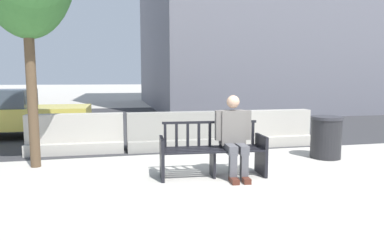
{
  "coord_description": "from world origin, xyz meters",
  "views": [
    {
      "loc": [
        -1.89,
        -4.34,
        1.57
      ],
      "look_at": [
        -0.35,
        2.37,
        0.75
      ],
      "focal_mm": 32.0,
      "sensor_mm": 36.0,
      "label": 1
    }
  ],
  "objects_px": {
    "car_taxi_near": "(0,114)",
    "jersey_barrier_centre": "(172,134)",
    "trash_bin": "(326,137)",
    "delivery_truck": "(314,77)",
    "jersey_barrier_right": "(269,131)",
    "street_bench": "(212,152)",
    "jersey_barrier_left": "(76,137)",
    "seated_person": "(234,134)"
  },
  "relations": [
    {
      "from": "street_bench",
      "to": "jersey_barrier_right",
      "type": "xyz_separation_m",
      "value": [
        2.07,
        2.25,
        -0.06
      ]
    },
    {
      "from": "delivery_truck",
      "to": "trash_bin",
      "type": "xyz_separation_m",
      "value": [
        -4.84,
        -8.12,
        -1.27
      ]
    },
    {
      "from": "seated_person",
      "to": "trash_bin",
      "type": "relative_size",
      "value": 1.57
    },
    {
      "from": "jersey_barrier_right",
      "to": "seated_person",
      "type": "bearing_deg",
      "value": -126.58
    },
    {
      "from": "seated_person",
      "to": "jersey_barrier_left",
      "type": "distance_m",
      "value": 3.67
    },
    {
      "from": "street_bench",
      "to": "jersey_barrier_centre",
      "type": "height_order",
      "value": "street_bench"
    },
    {
      "from": "jersey_barrier_centre",
      "to": "trash_bin",
      "type": "relative_size",
      "value": 2.4
    },
    {
      "from": "jersey_barrier_left",
      "to": "jersey_barrier_right",
      "type": "relative_size",
      "value": 1.0
    },
    {
      "from": "delivery_truck",
      "to": "car_taxi_near",
      "type": "bearing_deg",
      "value": -161.63
    },
    {
      "from": "car_taxi_near",
      "to": "trash_bin",
      "type": "height_order",
      "value": "car_taxi_near"
    },
    {
      "from": "jersey_barrier_centre",
      "to": "trash_bin",
      "type": "bearing_deg",
      "value": -28.36
    },
    {
      "from": "trash_bin",
      "to": "delivery_truck",
      "type": "bearing_deg",
      "value": 59.17
    },
    {
      "from": "car_taxi_near",
      "to": "trash_bin",
      "type": "relative_size",
      "value": 5.48
    },
    {
      "from": "jersey_barrier_left",
      "to": "street_bench",
      "type": "bearing_deg",
      "value": -45.42
    },
    {
      "from": "delivery_truck",
      "to": "street_bench",
      "type": "bearing_deg",
      "value": -129.98
    },
    {
      "from": "seated_person",
      "to": "jersey_barrier_right",
      "type": "height_order",
      "value": "seated_person"
    },
    {
      "from": "jersey_barrier_centre",
      "to": "jersey_barrier_left",
      "type": "xyz_separation_m",
      "value": [
        -2.08,
        0.11,
        0.0
      ]
    },
    {
      "from": "jersey_barrier_centre",
      "to": "jersey_barrier_right",
      "type": "relative_size",
      "value": 1.0
    },
    {
      "from": "delivery_truck",
      "to": "jersey_barrier_centre",
      "type": "bearing_deg",
      "value": -139.51
    },
    {
      "from": "jersey_barrier_right",
      "to": "delivery_truck",
      "type": "bearing_deg",
      "value": 50.96
    },
    {
      "from": "car_taxi_near",
      "to": "jersey_barrier_centre",
      "type": "bearing_deg",
      "value": -31.24
    },
    {
      "from": "jersey_barrier_right",
      "to": "trash_bin",
      "type": "bearing_deg",
      "value": -71.22
    },
    {
      "from": "street_bench",
      "to": "jersey_barrier_right",
      "type": "height_order",
      "value": "street_bench"
    },
    {
      "from": "seated_person",
      "to": "delivery_truck",
      "type": "xyz_separation_m",
      "value": [
        7.09,
        8.94,
        1.0
      ]
    },
    {
      "from": "jersey_barrier_centre",
      "to": "jersey_barrier_left",
      "type": "relative_size",
      "value": 1.0
    },
    {
      "from": "street_bench",
      "to": "car_taxi_near",
      "type": "bearing_deg",
      "value": 133.05
    },
    {
      "from": "jersey_barrier_left",
      "to": "car_taxi_near",
      "type": "relative_size",
      "value": 0.44
    },
    {
      "from": "jersey_barrier_centre",
      "to": "jersey_barrier_right",
      "type": "bearing_deg",
      "value": -0.76
    },
    {
      "from": "jersey_barrier_centre",
      "to": "seated_person",
      "type": "bearing_deg",
      "value": -75.49
    },
    {
      "from": "car_taxi_near",
      "to": "jersey_barrier_left",
      "type": "bearing_deg",
      "value": -48.49
    },
    {
      "from": "seated_person",
      "to": "delivery_truck",
      "type": "distance_m",
      "value": 11.45
    },
    {
      "from": "car_taxi_near",
      "to": "trash_bin",
      "type": "distance_m",
      "value": 8.26
    },
    {
      "from": "jersey_barrier_centre",
      "to": "delivery_truck",
      "type": "bearing_deg",
      "value": 40.49
    },
    {
      "from": "trash_bin",
      "to": "jersey_barrier_left",
      "type": "bearing_deg",
      "value": 161.53
    },
    {
      "from": "seated_person",
      "to": "jersey_barrier_centre",
      "type": "bearing_deg",
      "value": 104.51
    },
    {
      "from": "jersey_barrier_left",
      "to": "seated_person",
      "type": "bearing_deg",
      "value": -42.57
    },
    {
      "from": "jersey_barrier_centre",
      "to": "jersey_barrier_left",
      "type": "distance_m",
      "value": 2.08
    },
    {
      "from": "jersey_barrier_left",
      "to": "trash_bin",
      "type": "distance_m",
      "value": 5.2
    },
    {
      "from": "street_bench",
      "to": "jersey_barrier_right",
      "type": "bearing_deg",
      "value": 47.42
    },
    {
      "from": "seated_person",
      "to": "jersey_barrier_left",
      "type": "height_order",
      "value": "seated_person"
    },
    {
      "from": "jersey_barrier_right",
      "to": "trash_bin",
      "type": "height_order",
      "value": "jersey_barrier_right"
    },
    {
      "from": "trash_bin",
      "to": "jersey_barrier_right",
      "type": "bearing_deg",
      "value": 108.78
    }
  ]
}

